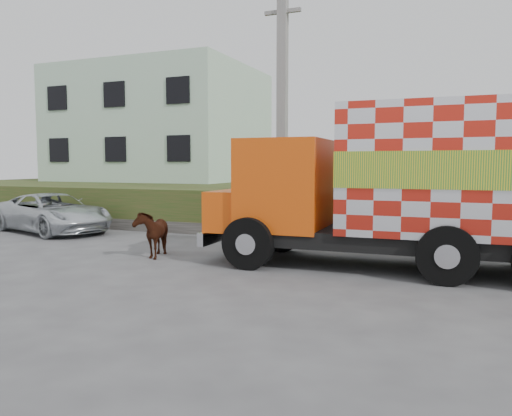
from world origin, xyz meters
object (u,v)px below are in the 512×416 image
at_px(utility_pole, 282,112).
at_px(suv, 53,213).
at_px(cargo_truck, 407,186).
at_px(cow, 152,233).
at_px(pedestrian, 371,167).

height_order(utility_pole, suv, utility_pole).
xyz_separation_m(utility_pole, cargo_truck, (4.27, -3.75, -2.18)).
relative_size(utility_pole, suv, 1.63).
bearing_deg(cow, cargo_truck, -11.88).
bearing_deg(pedestrian, suv, 14.83).
bearing_deg(suv, pedestrian, -53.34).
xyz_separation_m(utility_pole, cow, (-1.95, -4.55, -3.47)).
bearing_deg(cargo_truck, pedestrian, 105.75).
xyz_separation_m(utility_pole, pedestrian, (2.57, 1.79, -1.78)).
distance_m(utility_pole, cow, 6.04).
bearing_deg(cargo_truck, suv, 170.33).
distance_m(cargo_truck, pedestrian, 5.81).
height_order(utility_pole, cow, utility_pole).
relative_size(utility_pole, cow, 5.54).
bearing_deg(utility_pole, cargo_truck, -41.28).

